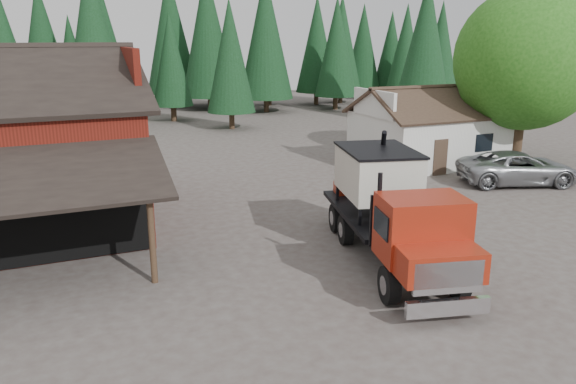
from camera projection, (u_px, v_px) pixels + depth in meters
name	position (u px, v px, depth m)	size (l,w,h in m)	color
ground	(345.00, 278.00, 17.81)	(120.00, 120.00, 0.00)	#483E39
farmhouse	(429.00, 135.00, 33.85)	(8.60, 6.42, 4.65)	silver
deciduous_tree	(526.00, 64.00, 31.58)	(8.00, 8.00, 10.20)	#382619
conifer_backdrop	(136.00, 115.00, 54.92)	(76.00, 16.00, 16.00)	black
near_pine_b	(230.00, 56.00, 45.05)	(3.96, 3.96, 10.40)	#382619
near_pine_c	(425.00, 43.00, 47.40)	(4.84, 4.84, 12.40)	#382619
near_pine_d	(93.00, 37.00, 44.34)	(5.28, 5.28, 13.40)	#382619
feed_truck	(391.00, 206.00, 18.71)	(4.63, 9.52, 4.15)	black
silver_car	(519.00, 168.00, 28.99)	(2.80, 6.08, 1.69)	#A2A4A9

